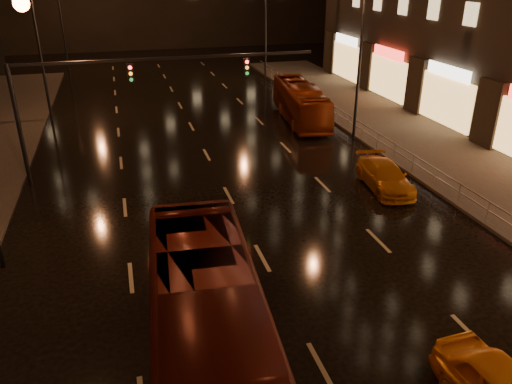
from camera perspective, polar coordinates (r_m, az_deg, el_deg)
ground at (r=28.32m, az=-4.93°, el=2.91°), size 140.00×140.00×0.00m
sidewalk_right at (r=29.57m, az=23.77°, el=1.94°), size 7.00×70.00×0.15m
traffic_signal at (r=26.54m, az=-16.31°, el=11.26°), size 15.31×0.32×6.20m
railing_right at (r=29.73m, az=15.54°, el=4.99°), size 0.05×56.00×1.00m
bus_red at (r=12.95m, az=-5.03°, el=-17.84°), size 3.76×12.33×3.39m
bus_curb at (r=36.74m, az=5.09°, el=10.16°), size 3.36×9.76×2.66m
taxi_far at (r=26.04m, az=14.51°, el=1.76°), size 2.34×4.71×1.32m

